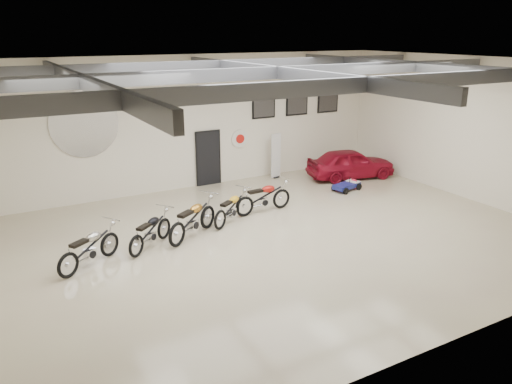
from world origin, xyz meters
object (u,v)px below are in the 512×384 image
motorcycle_yellow (231,207)px  go_kart (349,183)px  motorcycle_red (263,197)px  vintage_car (351,163)px  motorcycle_black (150,231)px  banner_stand (276,156)px  motorcycle_gold (193,218)px  motorcycle_silver (89,247)px

motorcycle_yellow → go_kart: bearing=-23.4°
motorcycle_red → vintage_car: 5.51m
motorcycle_black → vintage_car: bearing=-21.7°
motorcycle_yellow → go_kart: size_ratio=1.34×
banner_stand → motorcycle_red: banner_stand is taller
banner_stand → motorcycle_black: banner_stand is taller
motorcycle_red → vintage_car: vintage_car is taller
vintage_car → motorcycle_gold: bearing=120.0°
motorcycle_black → motorcycle_red: bearing=-25.4°
banner_stand → go_kart: bearing=-75.6°
banner_stand → go_kart: banner_stand is taller
motorcycle_red → vintage_car: (5.20, 1.83, 0.07)m
motorcycle_red → go_kart: size_ratio=1.47×
motorcycle_silver → motorcycle_gold: (3.05, 0.51, 0.05)m
motorcycle_black → motorcycle_red: motorcycle_red is taller
motorcycle_red → motorcycle_yellow: bearing=-170.1°
vintage_car → motorcycle_red: bearing=121.1°
motorcycle_gold → motorcycle_silver: bearing=156.5°
banner_stand → motorcycle_yellow: (-3.87, -3.68, -0.43)m
banner_stand → motorcycle_gold: bearing=-156.9°
motorcycle_yellow → motorcycle_gold: bearing=165.9°
motorcycle_yellow → motorcycle_red: motorcycle_red is taller
go_kart → vintage_car: size_ratio=0.40×
banner_stand → motorcycle_yellow: bearing=-151.2°
motorcycle_silver → go_kart: size_ratio=1.42×
motorcycle_silver → motorcycle_yellow: 4.67m
vintage_car → motorcycle_silver: bearing=117.6°
banner_stand → vintage_car: 3.10m
motorcycle_silver → motorcycle_black: motorcycle_silver is taller
banner_stand → motorcycle_black: (-6.70, -4.31, -0.43)m
go_kart → vintage_car: 1.72m
motorcycle_black → motorcycle_red: size_ratio=0.92×
vintage_car → go_kart: bearing=150.6°
banner_stand → vintage_car: size_ratio=0.52×
go_kart → motorcycle_gold: bearing=178.0°
go_kart → motorcycle_yellow: bearing=175.9°
motorcycle_red → motorcycle_black: bearing=-170.6°
motorcycle_black → motorcycle_silver: bearing=154.2°
motorcycle_yellow → go_kart: motorcycle_yellow is taller
motorcycle_silver → motorcycle_gold: 3.09m
motorcycle_yellow → vintage_car: vintage_car is taller
motorcycle_red → vintage_car: size_ratio=0.58×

